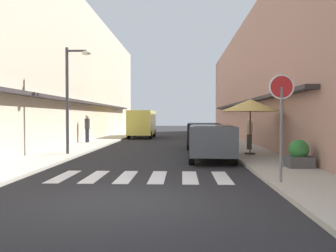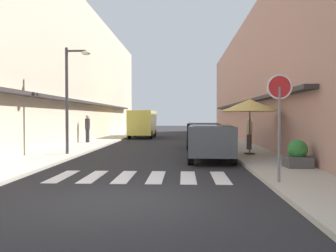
% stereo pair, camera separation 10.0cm
% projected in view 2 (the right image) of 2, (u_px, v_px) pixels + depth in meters
% --- Properties ---
extents(ground_plane, '(95.56, 95.56, 0.00)m').
position_uv_depth(ground_plane, '(165.00, 142.00, 24.76)').
color(ground_plane, '#232326').
extents(sidewalk_left, '(2.22, 60.81, 0.12)m').
position_uv_depth(sidewalk_left, '(102.00, 141.00, 24.96)').
color(sidewalk_left, '#ADA899').
rests_on(sidewalk_left, ground_plane).
extents(sidewalk_right, '(2.22, 60.81, 0.12)m').
position_uv_depth(sidewalk_right, '(230.00, 142.00, 24.55)').
color(sidewalk_right, '#ADA899').
rests_on(sidewalk_right, ground_plane).
extents(building_row_left, '(5.50, 41.09, 10.10)m').
position_uv_depth(building_row_left, '(58.00, 74.00, 26.16)').
color(building_row_left, '#C6B299').
rests_on(building_row_left, ground_plane).
extents(building_row_right, '(5.50, 41.09, 8.80)m').
position_uv_depth(building_row_right, '(278.00, 82.00, 25.45)').
color(building_row_right, '#A87A6B').
rests_on(building_row_right, ground_plane).
extents(crosswalk, '(5.20, 2.20, 0.01)m').
position_uv_depth(crosswalk, '(140.00, 177.00, 10.39)').
color(crosswalk, silver).
rests_on(crosswalk, ground_plane).
extents(parked_car_near, '(1.95, 4.20, 1.47)m').
position_uv_depth(parked_car_near, '(211.00, 138.00, 14.32)').
color(parked_car_near, '#4C5156').
rests_on(parked_car_near, ground_plane).
extents(parked_car_mid, '(1.93, 4.44, 1.47)m').
position_uv_depth(parked_car_mid, '(203.00, 132.00, 20.17)').
color(parked_car_mid, black).
rests_on(parked_car_mid, ground_plane).
extents(delivery_van, '(2.03, 5.41, 2.37)m').
position_uv_depth(delivery_van, '(143.00, 122.00, 30.25)').
color(delivery_van, '#D8CC4C').
rests_on(delivery_van, ground_plane).
extents(round_street_sign, '(0.65, 0.07, 2.78)m').
position_uv_depth(round_street_sign, '(279.00, 100.00, 8.93)').
color(round_street_sign, slate).
rests_on(round_street_sign, sidewalk_right).
extents(street_lamp, '(1.19, 0.28, 4.85)m').
position_uv_depth(street_lamp, '(71.00, 88.00, 15.86)').
color(street_lamp, '#38383D').
rests_on(street_lamp, sidewalk_left).
extents(cafe_umbrella, '(2.64, 2.64, 2.49)m').
position_uv_depth(cafe_umbrella, '(250.00, 105.00, 15.71)').
color(cafe_umbrella, '#262626').
rests_on(cafe_umbrella, sidewalk_right).
extents(planter_corner, '(0.82, 0.82, 0.92)m').
position_uv_depth(planter_corner, '(298.00, 155.00, 11.65)').
color(planter_corner, '#4C4C4C').
rests_on(planter_corner, sidewalk_right).
extents(pedestrian_walking_near, '(0.34, 0.34, 1.62)m').
position_uv_depth(pedestrian_walking_near, '(249.00, 133.00, 18.04)').
color(pedestrian_walking_near, '#282B33').
rests_on(pedestrian_walking_near, sidewalk_right).
extents(pedestrian_walking_far, '(0.34, 0.34, 1.83)m').
position_uv_depth(pedestrian_walking_far, '(87.00, 128.00, 23.18)').
color(pedestrian_walking_far, '#282B33').
rests_on(pedestrian_walking_far, sidewalk_left).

